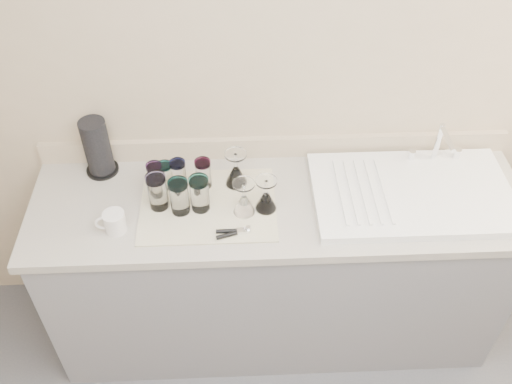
{
  "coord_description": "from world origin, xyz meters",
  "views": [
    {
      "loc": [
        -0.17,
        -0.46,
        2.56
      ],
      "look_at": [
        -0.1,
        1.15,
        1.0
      ],
      "focal_mm": 40.0,
      "sensor_mm": 36.0,
      "label": 1
    }
  ],
  "objects_px": {
    "tumbler_cyan": "(179,174)",
    "white_mug": "(114,222)",
    "sink_unit": "(412,192)",
    "can_opener": "(233,232)",
    "tumbler_blue": "(179,196)",
    "tumbler_lavender": "(200,193)",
    "goblet_front_right": "(266,199)",
    "tumbler_teal": "(155,177)",
    "tumbler_purple": "(203,173)",
    "goblet_back_left": "(236,173)",
    "paper_towel_roll": "(97,148)",
    "tumbler_extra": "(166,175)",
    "goblet_front_left": "(244,202)",
    "tumbler_magenta": "(157,191)"
  },
  "relations": [
    {
      "from": "tumbler_teal",
      "to": "goblet_back_left",
      "type": "bearing_deg",
      "value": 3.22
    },
    {
      "from": "tumbler_teal",
      "to": "tumbler_magenta",
      "type": "bearing_deg",
      "value": -79.89
    },
    {
      "from": "tumbler_lavender",
      "to": "goblet_front_right",
      "type": "xyz_separation_m",
      "value": [
        0.26,
        -0.01,
        -0.03
      ]
    },
    {
      "from": "tumbler_cyan",
      "to": "goblet_front_right",
      "type": "distance_m",
      "value": 0.38
    },
    {
      "from": "tumbler_purple",
      "to": "can_opener",
      "type": "height_order",
      "value": "tumbler_purple"
    },
    {
      "from": "tumbler_magenta",
      "to": "goblet_back_left",
      "type": "bearing_deg",
      "value": 21.08
    },
    {
      "from": "tumbler_lavender",
      "to": "goblet_front_right",
      "type": "height_order",
      "value": "tumbler_lavender"
    },
    {
      "from": "tumbler_purple",
      "to": "goblet_front_right",
      "type": "distance_m",
      "value": 0.29
    },
    {
      "from": "white_mug",
      "to": "tumbler_lavender",
      "type": "bearing_deg",
      "value": 16.67
    },
    {
      "from": "tumbler_purple",
      "to": "goblet_front_left",
      "type": "bearing_deg",
      "value": -44.22
    },
    {
      "from": "tumbler_magenta",
      "to": "goblet_front_right",
      "type": "distance_m",
      "value": 0.43
    },
    {
      "from": "tumbler_cyan",
      "to": "white_mug",
      "type": "bearing_deg",
      "value": -135.65
    },
    {
      "from": "tumbler_magenta",
      "to": "tumbler_lavender",
      "type": "relative_size",
      "value": 1.02
    },
    {
      "from": "tumbler_teal",
      "to": "can_opener",
      "type": "bearing_deg",
      "value": -40.38
    },
    {
      "from": "tumbler_lavender",
      "to": "goblet_back_left",
      "type": "bearing_deg",
      "value": 43.59
    },
    {
      "from": "tumbler_extra",
      "to": "white_mug",
      "type": "distance_m",
      "value": 0.3
    },
    {
      "from": "tumbler_extra",
      "to": "goblet_front_left",
      "type": "relative_size",
      "value": 0.79
    },
    {
      "from": "tumbler_extra",
      "to": "paper_towel_roll",
      "type": "height_order",
      "value": "paper_towel_roll"
    },
    {
      "from": "tumbler_lavender",
      "to": "tumbler_blue",
      "type": "bearing_deg",
      "value": -170.94
    },
    {
      "from": "tumbler_lavender",
      "to": "goblet_front_right",
      "type": "distance_m",
      "value": 0.26
    },
    {
      "from": "tumbler_cyan",
      "to": "goblet_back_left",
      "type": "height_order",
      "value": "goblet_back_left"
    },
    {
      "from": "can_opener",
      "to": "tumbler_magenta",
      "type": "bearing_deg",
      "value": 150.85
    },
    {
      "from": "tumbler_cyan",
      "to": "goblet_front_right",
      "type": "bearing_deg",
      "value": -22.59
    },
    {
      "from": "tumbler_lavender",
      "to": "paper_towel_roll",
      "type": "height_order",
      "value": "paper_towel_roll"
    },
    {
      "from": "tumbler_magenta",
      "to": "can_opener",
      "type": "xyz_separation_m",
      "value": [
        0.3,
        -0.17,
        -0.07
      ]
    },
    {
      "from": "tumbler_extra",
      "to": "can_opener",
      "type": "height_order",
      "value": "tumbler_extra"
    },
    {
      "from": "tumbler_magenta",
      "to": "white_mug",
      "type": "distance_m",
      "value": 0.21
    },
    {
      "from": "goblet_back_left",
      "to": "tumbler_blue",
      "type": "bearing_deg",
      "value": -146.09
    },
    {
      "from": "tumbler_purple",
      "to": "tumbler_lavender",
      "type": "height_order",
      "value": "tumbler_lavender"
    },
    {
      "from": "tumbler_magenta",
      "to": "can_opener",
      "type": "relative_size",
      "value": 1.19
    },
    {
      "from": "sink_unit",
      "to": "can_opener",
      "type": "distance_m",
      "value": 0.77
    },
    {
      "from": "tumbler_blue",
      "to": "white_mug",
      "type": "relative_size",
      "value": 1.25
    },
    {
      "from": "tumbler_teal",
      "to": "tumbler_lavender",
      "type": "relative_size",
      "value": 0.83
    },
    {
      "from": "goblet_back_left",
      "to": "white_mug",
      "type": "distance_m",
      "value": 0.53
    },
    {
      "from": "goblet_front_right",
      "to": "tumbler_cyan",
      "type": "bearing_deg",
      "value": 157.41
    },
    {
      "from": "tumbler_teal",
      "to": "sink_unit",
      "type": "bearing_deg",
      "value": -4.41
    },
    {
      "from": "white_mug",
      "to": "paper_towel_roll",
      "type": "relative_size",
      "value": 0.48
    },
    {
      "from": "tumbler_cyan",
      "to": "white_mug",
      "type": "distance_m",
      "value": 0.34
    },
    {
      "from": "tumbler_teal",
      "to": "paper_towel_roll",
      "type": "height_order",
      "value": "paper_towel_roll"
    },
    {
      "from": "sink_unit",
      "to": "tumbler_blue",
      "type": "xyz_separation_m",
      "value": [
        -0.95,
        -0.05,
        0.07
      ]
    },
    {
      "from": "goblet_front_left",
      "to": "tumbler_cyan",
      "type": "bearing_deg",
      "value": 148.58
    },
    {
      "from": "can_opener",
      "to": "goblet_front_right",
      "type": "bearing_deg",
      "value": 45.13
    },
    {
      "from": "goblet_front_left",
      "to": "white_mug",
      "type": "height_order",
      "value": "goblet_front_left"
    },
    {
      "from": "tumbler_lavender",
      "to": "tumbler_teal",
      "type": "bearing_deg",
      "value": 147.05
    },
    {
      "from": "white_mug",
      "to": "paper_towel_roll",
      "type": "bearing_deg",
      "value": 106.27
    },
    {
      "from": "tumbler_teal",
      "to": "tumbler_blue",
      "type": "relative_size",
      "value": 0.83
    },
    {
      "from": "tumbler_purple",
      "to": "tumbler_teal",
      "type": "bearing_deg",
      "value": -176.95
    },
    {
      "from": "paper_towel_roll",
      "to": "goblet_back_left",
      "type": "bearing_deg",
      "value": -11.09
    },
    {
      "from": "goblet_back_left",
      "to": "paper_towel_roll",
      "type": "relative_size",
      "value": 0.63
    },
    {
      "from": "white_mug",
      "to": "goblet_front_right",
      "type": "bearing_deg",
      "value": 8.24
    }
  ]
}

